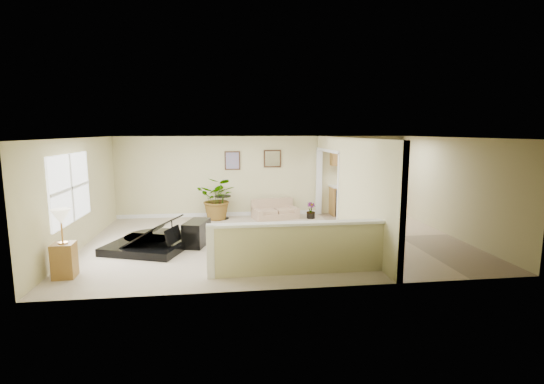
{
  "coord_description": "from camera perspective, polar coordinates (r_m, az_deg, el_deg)",
  "views": [
    {
      "loc": [
        -1.25,
        -9.26,
        2.65
      ],
      "look_at": [
        -0.04,
        0.4,
        1.14
      ],
      "focal_mm": 26.0,
      "sensor_mm": 36.0,
      "label": 1
    }
  ],
  "objects": [
    {
      "name": "kitchen_vinyl",
      "position": [
        10.59,
        17.77,
        -6.1
      ],
      "size": [
        2.7,
        6.0,
        0.01
      ],
      "primitive_type": "cube",
      "color": "tan",
      "rests_on": "floor"
    },
    {
      "name": "wall_art_left",
      "position": [
        12.27,
        -5.76,
        4.55
      ],
      "size": [
        0.48,
        0.04,
        0.58
      ],
      "color": "#382214",
      "rests_on": "back_wall"
    },
    {
      "name": "lamp_stand",
      "position": [
        8.14,
        -27.97,
        -7.28
      ],
      "size": [
        0.39,
        0.39,
        1.27
      ],
      "color": "olive",
      "rests_on": "floor"
    },
    {
      "name": "back_wall",
      "position": [
        12.4,
        -1.33,
        2.32
      ],
      "size": [
        9.0,
        0.04,
        2.5
      ],
      "primitive_type": "cube",
      "color": "#C1B984",
      "rests_on": "floor"
    },
    {
      "name": "floor",
      "position": [
        9.71,
        0.52,
        -7.03
      ],
      "size": [
        9.0,
        9.0,
        0.0
      ],
      "primitive_type": "plane",
      "color": "#BBAA91",
      "rests_on": "ground"
    },
    {
      "name": "interior_partition",
      "position": [
        10.09,
        10.52,
        0.5
      ],
      "size": [
        0.18,
        5.99,
        2.5
      ],
      "color": "#C1B984",
      "rests_on": "floor"
    },
    {
      "name": "palm_plant",
      "position": [
        11.97,
        -7.79,
        -0.97
      ],
      "size": [
        1.44,
        1.35,
        1.29
      ],
      "color": "black",
      "rests_on": "floor"
    },
    {
      "name": "accent_table",
      "position": [
        12.06,
        -7.13,
        -1.74
      ],
      "size": [
        0.49,
        0.49,
        0.71
      ],
      "color": "black",
      "rests_on": "floor"
    },
    {
      "name": "piano_bench",
      "position": [
        9.44,
        -10.84,
        -5.86
      ],
      "size": [
        0.65,
        0.94,
        0.57
      ],
      "primitive_type": "cube",
      "rotation": [
        0.0,
        0.0,
        -0.27
      ],
      "color": "black",
      "rests_on": "floor"
    },
    {
      "name": "front_wall",
      "position": [
        6.53,
        4.06,
        -3.58
      ],
      "size": [
        9.0,
        0.04,
        2.5
      ],
      "primitive_type": "cube",
      "color": "#C1B984",
      "rests_on": "floor"
    },
    {
      "name": "small_plant",
      "position": [
        12.13,
        5.64,
        -2.84
      ],
      "size": [
        0.33,
        0.33,
        0.5
      ],
      "color": "black",
      "rests_on": "floor"
    },
    {
      "name": "left_window",
      "position": [
        9.41,
        -27.19,
        0.5
      ],
      "size": [
        0.05,
        2.15,
        1.45
      ],
      "primitive_type": "cube",
      "color": "white",
      "rests_on": "left_wall"
    },
    {
      "name": "wall_mirror",
      "position": [
        12.36,
        0.07,
        4.86
      ],
      "size": [
        0.55,
        0.04,
        0.55
      ],
      "color": "#382214",
      "rests_on": "back_wall"
    },
    {
      "name": "pony_half_wall",
      "position": [
        7.4,
        3.52,
        -7.96
      ],
      "size": [
        3.42,
        0.22,
        1.0
      ],
      "color": "#C1B984",
      "rests_on": "floor"
    },
    {
      "name": "piano",
      "position": [
        9.39,
        -17.77,
        -3.88
      ],
      "size": [
        2.3,
        2.28,
        1.57
      ],
      "rotation": [
        0.0,
        0.0,
        -0.34
      ],
      "color": "black",
      "rests_on": "floor"
    },
    {
      "name": "loveseat",
      "position": [
        12.09,
        0.44,
        -2.46
      ],
      "size": [
        1.49,
        1.04,
        0.76
      ],
      "rotation": [
        0.0,
        0.0,
        0.23
      ],
      "color": "tan",
      "rests_on": "floor"
    },
    {
      "name": "right_wall",
      "position": [
        10.99,
        24.47,
        0.69
      ],
      "size": [
        0.04,
        6.0,
        2.5
      ],
      "primitive_type": "cube",
      "color": "#C1B984",
      "rests_on": "floor"
    },
    {
      "name": "ceiling",
      "position": [
        9.34,
        0.54,
        7.88
      ],
      "size": [
        9.0,
        6.0,
        0.04
      ],
      "primitive_type": "cube",
      "color": "silver",
      "rests_on": "back_wall"
    },
    {
      "name": "kitchen_cabinets",
      "position": [
        12.91,
        13.04,
        0.65
      ],
      "size": [
        2.36,
        0.65,
        2.33
      ],
      "color": "olive",
      "rests_on": "floor"
    },
    {
      "name": "left_wall",
      "position": [
        9.91,
        -26.21,
        -0.23
      ],
      "size": [
        0.04,
        6.0,
        2.5
      ],
      "primitive_type": "cube",
      "color": "#C1B984",
      "rests_on": "floor"
    }
  ]
}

